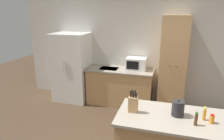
# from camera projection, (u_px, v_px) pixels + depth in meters

# --- Properties ---
(wall_back) EXTENTS (7.20, 0.06, 2.60)m
(wall_back) POSITION_uv_depth(u_px,v_px,m) (162.00, 53.00, 4.77)
(wall_back) COLOR beige
(wall_back) RESTS_ON ground_plane
(refrigerator) EXTENTS (0.87, 0.72, 1.73)m
(refrigerator) POSITION_uv_depth(u_px,v_px,m) (72.00, 67.00, 5.13)
(refrigerator) COLOR white
(refrigerator) RESTS_ON ground_plane
(back_counter) EXTENTS (1.60, 0.65, 0.91)m
(back_counter) POSITION_uv_depth(u_px,v_px,m) (120.00, 87.00, 4.95)
(back_counter) COLOR tan
(back_counter) RESTS_ON ground_plane
(pantry_cabinet) EXTENTS (0.57, 0.57, 2.18)m
(pantry_cabinet) POSITION_uv_depth(u_px,v_px,m) (173.00, 65.00, 4.48)
(pantry_cabinet) COLOR tan
(pantry_cabinet) RESTS_ON ground_plane
(microwave) EXTENTS (0.47, 0.37, 0.28)m
(microwave) POSITION_uv_depth(u_px,v_px,m) (136.00, 64.00, 4.77)
(microwave) COLOR white
(microwave) RESTS_ON back_counter
(knife_block) EXTENTS (0.13, 0.07, 0.32)m
(knife_block) POSITION_uv_depth(u_px,v_px,m) (133.00, 104.00, 2.66)
(knife_block) COLOR tan
(knife_block) RESTS_ON kitchen_island
(spice_bottle_tall_dark) EXTENTS (0.06, 0.06, 0.12)m
(spice_bottle_tall_dark) POSITION_uv_depth(u_px,v_px,m) (212.00, 119.00, 2.41)
(spice_bottle_tall_dark) COLOR orange
(spice_bottle_tall_dark) RESTS_ON kitchen_island
(spice_bottle_short_red) EXTENTS (0.04, 0.04, 0.18)m
(spice_bottle_short_red) POSITION_uv_depth(u_px,v_px,m) (204.00, 114.00, 2.47)
(spice_bottle_short_red) COLOR orange
(spice_bottle_short_red) RESTS_ON kitchen_island
(spice_bottle_amber_oil) EXTENTS (0.04, 0.04, 0.17)m
(spice_bottle_amber_oil) POSITION_uv_depth(u_px,v_px,m) (196.00, 119.00, 2.36)
(spice_bottle_amber_oil) COLOR #563319
(spice_bottle_amber_oil) RESTS_ON kitchen_island
(kettle) EXTENTS (0.16, 0.16, 0.23)m
(kettle) POSITION_uv_depth(u_px,v_px,m) (178.00, 108.00, 2.58)
(kettle) COLOR #232326
(kettle) RESTS_ON kitchen_island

